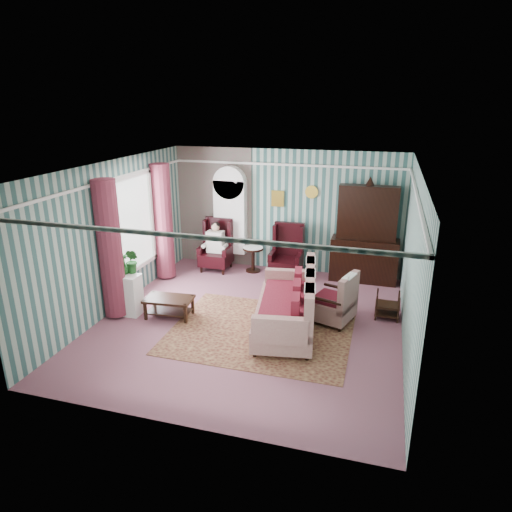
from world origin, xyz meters
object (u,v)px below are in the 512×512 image
(seated_woman, at_px, (216,247))
(plant_stand, at_px, (127,294))
(nest_table, at_px, (388,305))
(wingback_right, at_px, (286,252))
(sofa, at_px, (285,303))
(coffee_table, at_px, (169,307))
(wingback_left, at_px, (216,245))
(round_side_table, at_px, (253,259))
(floral_armchair, at_px, (332,299))
(bookcase, at_px, (230,222))
(dresser_hutch, at_px, (366,231))

(seated_woman, bearing_deg, plant_stand, -106.22)
(seated_woman, xyz_separation_m, nest_table, (4.07, -1.55, -0.32))
(wingback_right, bearing_deg, nest_table, -33.75)
(sofa, bearing_deg, coffee_table, 84.07)
(wingback_left, xyz_separation_m, round_side_table, (0.90, 0.15, -0.33))
(sofa, relative_size, floral_armchair, 2.47)
(bookcase, xyz_separation_m, nest_table, (3.82, -1.94, -0.85))
(wingback_right, height_order, seated_woman, wingback_right)
(bookcase, relative_size, wingback_right, 1.79)
(dresser_hutch, bearing_deg, bookcase, 177.89)
(nest_table, relative_size, sofa, 0.24)
(seated_woman, relative_size, sofa, 0.52)
(round_side_table, height_order, plant_stand, plant_stand)
(bookcase, relative_size, round_side_table, 3.73)
(nest_table, relative_size, coffee_table, 0.60)
(round_side_table, height_order, nest_table, round_side_table)
(nest_table, distance_m, plant_stand, 5.02)
(wingback_left, relative_size, wingback_right, 1.00)
(seated_woman, height_order, coffee_table, seated_woman)
(nest_table, relative_size, floral_armchair, 0.58)
(dresser_hutch, distance_m, floral_armchair, 2.40)
(bookcase, distance_m, floral_armchair, 3.74)
(bookcase, xyz_separation_m, sofa, (2.04, -2.93, -0.60))
(wingback_left, xyz_separation_m, nest_table, (4.07, -1.55, -0.35))
(coffee_table, bearing_deg, seated_woman, 91.12)
(dresser_hutch, xyz_separation_m, sofa, (-1.21, -2.81, -0.66))
(bookcase, distance_m, wingback_left, 0.68)
(dresser_hutch, height_order, wingback_left, dresser_hutch)
(wingback_right, xyz_separation_m, seated_woman, (-1.75, 0.00, -0.04))
(wingback_left, relative_size, coffee_table, 1.38)
(round_side_table, bearing_deg, dresser_hutch, 2.64)
(wingback_left, bearing_deg, dresser_hutch, 4.41)
(dresser_hutch, xyz_separation_m, plant_stand, (-4.30, -3.02, -0.78))
(plant_stand, bearing_deg, bookcase, 71.51)
(seated_woman, distance_m, coffee_table, 2.69)
(wingback_right, height_order, sofa, wingback_right)
(plant_stand, height_order, sofa, sofa)
(floral_armchair, distance_m, coffee_table, 3.10)
(wingback_right, height_order, nest_table, wingback_right)
(dresser_hutch, height_order, wingback_right, dresser_hutch)
(wingback_left, height_order, nest_table, wingback_left)
(wingback_left, distance_m, round_side_table, 0.97)
(bookcase, xyz_separation_m, coffee_table, (-0.20, -3.05, -0.92))
(floral_armchair, height_order, coffee_table, floral_armchair)
(dresser_hutch, distance_m, nest_table, 2.11)
(round_side_table, xyz_separation_m, sofa, (1.39, -2.69, 0.22))
(coffee_table, bearing_deg, nest_table, 15.47)
(wingback_right, bearing_deg, floral_armchair, -56.41)
(bookcase, xyz_separation_m, wingback_left, (-0.25, -0.39, -0.50))
(sofa, height_order, coffee_table, sofa)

